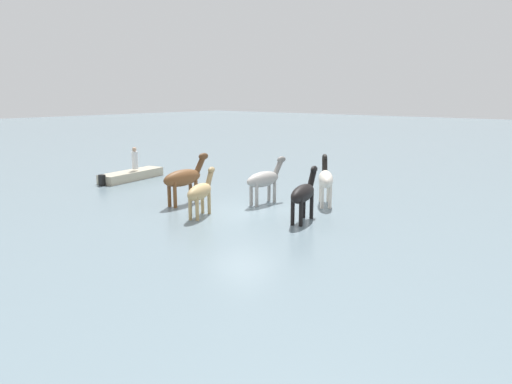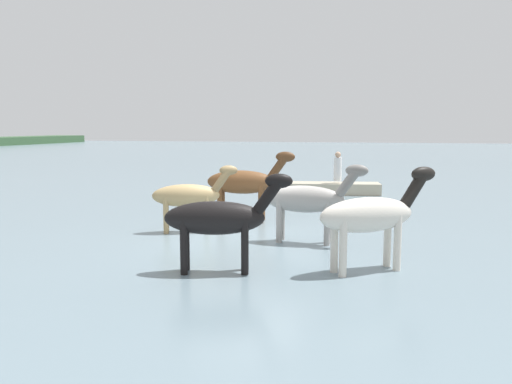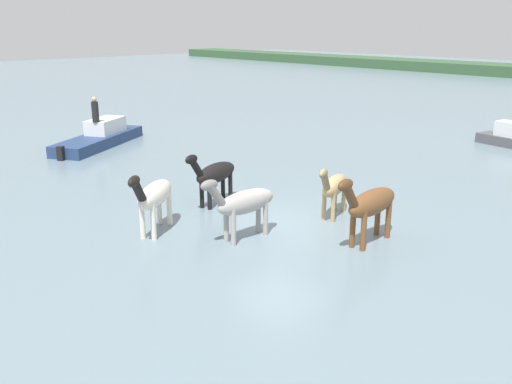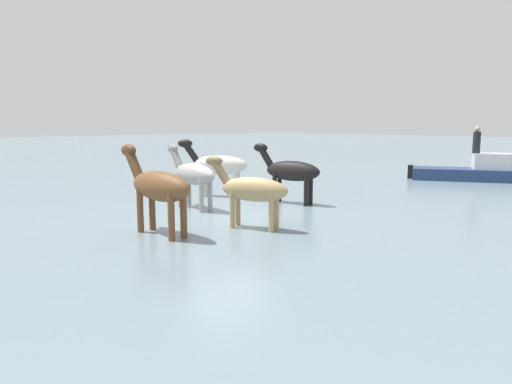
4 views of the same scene
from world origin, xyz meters
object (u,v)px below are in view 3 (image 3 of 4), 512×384
object	(u,v)px
horse_pinto_flank	(334,186)
person_boatman_standing	(95,110)
boat_dinghy_port	(100,139)
horse_gray_outer	(154,196)
horse_dun_straggler	(370,203)
horse_dark_mare	(244,203)
horse_lead	(214,174)

from	to	relation	value
horse_pinto_flank	person_boatman_standing	world-z (taller)	person_boatman_standing
boat_dinghy_port	horse_gray_outer	bearing A→B (deg)	-141.31
horse_dun_straggler	person_boatman_standing	xyz separation A→B (m)	(-15.86, 0.40, 0.64)
horse_dun_straggler	boat_dinghy_port	size ratio (longest dim) A/B	0.45
horse_dark_mare	horse_dun_straggler	world-z (taller)	horse_dun_straggler
horse_pinto_flank	horse_dun_straggler	distance (m)	2.22
horse_lead	horse_dark_mare	size ratio (longest dim) A/B	1.00
horse_dark_mare	horse_dun_straggler	size ratio (longest dim) A/B	0.93
horse_lead	horse_dark_mare	bearing A→B (deg)	51.63
horse_dun_straggler	boat_dinghy_port	distance (m)	16.19
horse_dark_mare	person_boatman_standing	bearing A→B (deg)	-98.97
horse_dark_mare	boat_dinghy_port	distance (m)	13.96
horse_lead	horse_gray_outer	bearing A→B (deg)	1.47
horse_pinto_flank	horse_gray_outer	size ratio (longest dim) A/B	0.96
horse_lead	horse_dun_straggler	world-z (taller)	horse_dun_straggler
horse_pinto_flank	horse_dark_mare	distance (m)	3.25
horse_pinto_flank	horse_gray_outer	bearing A→B (deg)	-49.91
horse_gray_outer	horse_dun_straggler	bearing A→B (deg)	94.80
horse_lead	horse_pinto_flank	bearing A→B (deg)	105.59
boat_dinghy_port	person_boatman_standing	size ratio (longest dim) A/B	4.89
horse_lead	horse_dun_straggler	bearing A→B (deg)	86.03
horse_dark_mare	horse_gray_outer	bearing A→B (deg)	-52.06
horse_gray_outer	person_boatman_standing	distance (m)	12.01
horse_lead	horse_dun_straggler	size ratio (longest dim) A/B	0.93
horse_pinto_flank	horse_dark_mare	xyz separation A→B (m)	(-0.53, -3.20, 0.08)
horse_pinto_flank	horse_lead	world-z (taller)	horse_lead
horse_lead	person_boatman_standing	xyz separation A→B (m)	(-10.49, 1.34, 0.73)
horse_gray_outer	horse_lead	bearing A→B (deg)	161.15
horse_lead	horse_dark_mare	distance (m)	3.12
horse_gray_outer	person_boatman_standing	bearing A→B (deg)	-144.36
boat_dinghy_port	person_boatman_standing	distance (m)	1.50
horse_gray_outer	horse_dark_mare	bearing A→B (deg)	91.51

